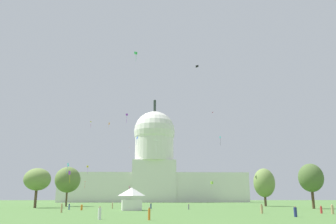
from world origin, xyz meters
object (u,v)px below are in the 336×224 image
object	(u,v)px
person_navy_near_tree_west	(295,212)
kite_blue_mid	(137,139)
person_orange_front_right	(82,207)
tree_west_far	(37,179)
event_tent	(132,199)
person_white_edge_west	(100,213)
tree_west_mid	(68,180)
kite_yellow_low	(88,167)
tree_east_far	(264,183)
capitol_building	(154,168)
person_navy_aisle_center	(151,206)
person_grey_near_tree_east	(189,207)
kite_violet_low	(70,174)
kite_red_low	(84,182)
kite_black_high	(197,66)
kite_magenta_mid	(214,113)
person_red_front_left	(321,210)
kite_turquoise_mid	(220,139)
kite_orange_high	(109,124)
person_tan_back_left	(332,210)
person_tan_mid_right	(262,209)
kite_violet_high	(127,116)
kite_lime_low	(212,183)
kite_pink_low	(129,187)
kite_cyan_low	(68,165)
person_tan_mid_left	(62,208)
kite_gold_mid	(90,123)
kite_pink_mid	(128,148)
person_orange_lawn_far_left	(149,214)
person_denim_near_tent	(69,207)
tree_east_mid	(311,178)
person_tan_back_right	(112,206)

from	to	relation	value
person_navy_near_tree_west	kite_blue_mid	bearing A→B (deg)	75.53
person_orange_front_right	tree_west_far	bearing A→B (deg)	-59.30
event_tent	kite_blue_mid	distance (m)	43.00
person_white_edge_west	person_orange_front_right	size ratio (longest dim) A/B	1.22
tree_west_mid	kite_yellow_low	distance (m)	39.09
tree_east_far	person_navy_near_tree_west	bearing A→B (deg)	-104.34
person_navy_near_tree_west	kite_yellow_low	size ratio (longest dim) A/B	0.46
capitol_building	person_navy_aisle_center	size ratio (longest dim) A/B	76.93
person_grey_near_tree_east	kite_violet_low	bearing A→B (deg)	123.99
person_navy_aisle_center	kite_yellow_low	bearing A→B (deg)	64.12
kite_red_low	kite_black_high	size ratio (longest dim) A/B	2.51
capitol_building	person_white_edge_west	bearing A→B (deg)	-92.68
kite_magenta_mid	tree_west_far	bearing A→B (deg)	120.03
person_red_front_left	kite_turquoise_mid	distance (m)	81.26
person_navy_aisle_center	tree_east_far	bearing A→B (deg)	-18.02
kite_turquoise_mid	kite_orange_high	distance (m)	84.26
person_navy_aisle_center	tree_west_mid	bearing A→B (deg)	87.93
person_tan_back_left	kite_black_high	size ratio (longest dim) A/B	1.50
tree_west_far	person_tan_mid_right	bearing A→B (deg)	-36.16
kite_black_high	kite_red_low	bearing A→B (deg)	-174.54
person_red_front_left	person_navy_aisle_center	size ratio (longest dim) A/B	0.95
tree_east_far	person_grey_near_tree_east	world-z (taller)	tree_east_far
event_tent	kite_violet_high	xyz separation A→B (m)	(-6.04, 57.55, 33.77)
person_red_front_left	kite_lime_low	xyz separation A→B (m)	(-0.27, 118.32, 9.86)
kite_pink_low	kite_black_high	bearing A→B (deg)	89.28
tree_west_mid	kite_cyan_low	xyz separation A→B (m)	(3.67, -16.59, 3.41)
person_tan_mid_left	kite_gold_mid	size ratio (longest dim) A/B	0.93
kite_turquoise_mid	kite_cyan_low	world-z (taller)	kite_turquoise_mid
person_orange_front_right	kite_magenta_mid	size ratio (longest dim) A/B	1.23
kite_black_high	kite_cyan_low	bearing A→B (deg)	-107.20
kite_pink_mid	event_tent	bearing A→B (deg)	12.17
person_tan_mid_right	kite_violet_low	distance (m)	54.51
tree_east_far	person_orange_lawn_far_left	distance (m)	85.01
person_tan_mid_right	person_tan_back_left	world-z (taller)	person_tan_back_left
person_tan_mid_left	kite_pink_mid	distance (m)	117.69
person_tan_back_left	kite_gold_mid	distance (m)	94.66
capitol_building	person_navy_near_tree_west	world-z (taller)	capitol_building
person_denim_near_tent	kite_violet_high	xyz separation A→B (m)	(9.48, 53.07, 35.66)
kite_lime_low	kite_magenta_mid	bearing A→B (deg)	146.89
person_tan_mid_right	person_denim_near_tent	size ratio (longest dim) A/B	1.09
kite_gold_mid	person_tan_mid_right	bearing A→B (deg)	60.46
kite_blue_mid	tree_east_far	bearing A→B (deg)	106.29
person_navy_near_tree_west	kite_black_high	xyz separation A→B (m)	(-5.38, 68.92, 50.90)
person_grey_near_tree_east	person_orange_front_right	size ratio (longest dim) A/B	1.00
tree_east_far	person_denim_near_tent	size ratio (longest dim) A/B	8.09
tree_east_mid	person_white_edge_west	bearing A→B (deg)	-138.33
person_navy_near_tree_west	person_grey_near_tree_east	size ratio (longest dim) A/B	1.14
person_tan_back_left	person_tan_back_right	world-z (taller)	person_tan_back_left
person_tan_back_right	person_tan_mid_left	size ratio (longest dim) A/B	0.94
kite_violet_low	person_grey_near_tree_east	bearing A→B (deg)	138.70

